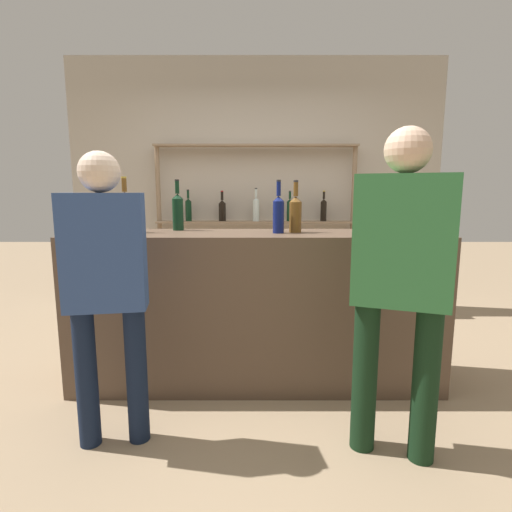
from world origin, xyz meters
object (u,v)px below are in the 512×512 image
(counter_bottle_4, at_px, (99,214))
(customer_left, at_px, (106,278))
(counter_bottle_3, at_px, (126,211))
(customer_right, at_px, (401,272))
(cork_jar, at_px, (403,223))
(counter_bottle_2, at_px, (278,213))
(counter_bottle_1, at_px, (178,211))
(counter_bottle_0, at_px, (295,213))

(counter_bottle_4, height_order, customer_left, customer_left)
(counter_bottle_3, relative_size, customer_right, 0.23)
(counter_bottle_4, bearing_deg, cork_jar, 1.62)
(counter_bottle_2, xyz_separation_m, cork_jar, (0.86, 0.05, -0.07))
(counter_bottle_3, bearing_deg, counter_bottle_4, -160.81)
(counter_bottle_1, height_order, counter_bottle_3, counter_bottle_3)
(customer_left, bearing_deg, counter_bottle_0, -63.25)
(cork_jar, relative_size, customer_left, 0.09)
(counter_bottle_0, bearing_deg, counter_bottle_4, -177.24)
(counter_bottle_1, distance_m, counter_bottle_4, 0.53)
(counter_bottle_0, relative_size, counter_bottle_3, 0.93)
(counter_bottle_3, bearing_deg, cork_jar, 0.08)
(cork_jar, bearing_deg, counter_bottle_0, 179.57)
(customer_right, bearing_deg, customer_left, 106.37)
(counter_bottle_3, relative_size, cork_jar, 2.85)
(counter_bottle_1, bearing_deg, customer_right, -38.14)
(counter_bottle_3, xyz_separation_m, cork_jar, (1.91, 0.00, -0.08))
(counter_bottle_1, height_order, counter_bottle_4, counter_bottle_1)
(counter_bottle_2, xyz_separation_m, counter_bottle_3, (-1.05, 0.04, 0.01))
(counter_bottle_4, bearing_deg, counter_bottle_2, 0.62)
(customer_right, bearing_deg, cork_jar, -0.08)
(counter_bottle_3, distance_m, customer_right, 1.83)
(counter_bottle_4, relative_size, customer_left, 0.22)
(counter_bottle_1, distance_m, customer_left, 0.98)
(customer_left, bearing_deg, counter_bottle_2, -61.82)
(counter_bottle_0, bearing_deg, counter_bottle_3, -179.59)
(counter_bottle_0, height_order, customer_left, customer_left)
(counter_bottle_3, xyz_separation_m, customer_left, (0.12, -0.75, -0.31))
(counter_bottle_0, relative_size, cork_jar, 2.66)
(counter_bottle_4, distance_m, cork_jar, 2.08)
(counter_bottle_2, relative_size, customer_left, 0.23)
(customer_left, bearing_deg, counter_bottle_4, 13.25)
(counter_bottle_3, bearing_deg, customer_right, -27.67)
(counter_bottle_3, distance_m, cork_jar, 1.92)
(counter_bottle_3, relative_size, counter_bottle_4, 1.09)
(counter_bottle_0, distance_m, counter_bottle_1, 0.85)
(customer_left, distance_m, customer_right, 1.48)
(counter_bottle_4, xyz_separation_m, customer_right, (1.76, -0.79, -0.24))
(cork_jar, distance_m, customer_right, 0.92)
(customer_left, bearing_deg, cork_jar, -76.37)
(counter_bottle_0, height_order, counter_bottle_4, counter_bottle_0)
(counter_bottle_1, bearing_deg, counter_bottle_0, -10.27)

